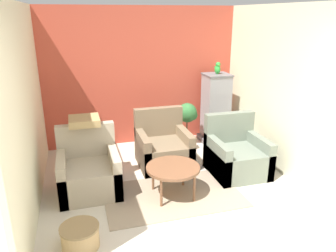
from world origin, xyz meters
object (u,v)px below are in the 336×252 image
coffee_table (173,169)px  parrot (217,68)px  armchair_left (89,172)px  birdcage (215,110)px  armchair_middle (163,148)px  armchair_right (236,156)px  potted_plant (187,117)px  wicker_basket (80,236)px

coffee_table → parrot: 2.50m
coffee_table → armchair_left: (-1.11, 0.47, -0.12)m
armchair_left → birdcage: bearing=27.3°
armchair_left → armchair_middle: size_ratio=1.00×
armchair_right → potted_plant: bearing=105.2°
armchair_left → armchair_right: bearing=-1.5°
coffee_table → potted_plant: potted_plant is taller
parrot → potted_plant: size_ratio=0.27×
coffee_table → armchair_left: size_ratio=0.81×
armchair_left → wicker_basket: size_ratio=2.15×
coffee_table → potted_plant: bearing=65.3°
parrot → potted_plant: 1.08m
coffee_table → birdcage: birdcage is taller
armchair_right → wicker_basket: bearing=-154.8°
wicker_basket → parrot: bearing=43.2°
coffee_table → parrot: (1.41, 1.78, 1.05)m
potted_plant → armchair_left: bearing=-146.1°
armchair_middle → parrot: size_ratio=4.01×
potted_plant → armchair_middle: bearing=-132.4°
coffee_table → wicker_basket: (-1.29, -0.75, -0.27)m
coffee_table → armchair_right: armchair_right is taller
armchair_middle → wicker_basket: 2.28m
armchair_middle → wicker_basket: armchair_middle is taller
coffee_table → birdcage: size_ratio=0.55×
birdcage → parrot: bearing=90.0°
coffee_table → parrot: parrot is taller
armchair_middle → potted_plant: 1.04m
birdcage → parrot: parrot is taller
armchair_right → wicker_basket: armchair_right is taller
potted_plant → coffee_table: bearing=-114.7°
birdcage → wicker_basket: (-2.69, -2.53, -0.52)m
armchair_left → armchair_middle: 1.37m
parrot → wicker_basket: (-2.69, -2.53, -1.32)m
armchair_middle → wicker_basket: (-1.43, -1.78, -0.15)m
armchair_right → parrot: (0.22, 1.37, 1.18)m
coffee_table → parrot: bearing=51.6°
armchair_left → birdcage: birdcage is taller
parrot → armchair_middle: bearing=-149.5°
armchair_right → armchair_left: bearing=178.5°
birdcage → parrot: size_ratio=5.95×
armchair_left → wicker_basket: 1.24m
coffee_table → potted_plant: (0.81, 1.77, 0.16)m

